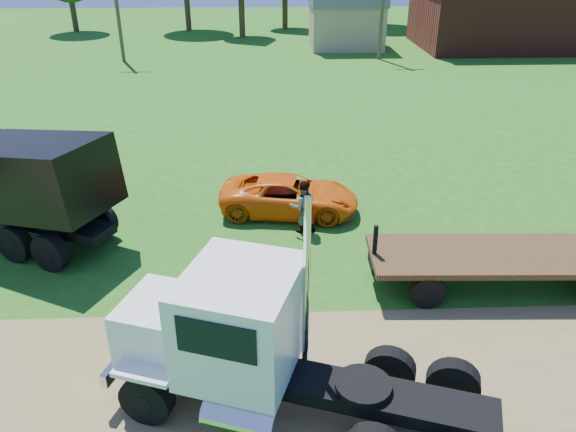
{
  "coord_description": "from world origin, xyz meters",
  "views": [
    {
      "loc": [
        -3.09,
        -9.94,
        8.97
      ],
      "look_at": [
        -2.48,
        4.61,
        1.6
      ],
      "focal_mm": 35.0,
      "sensor_mm": 36.0,
      "label": 1
    }
  ],
  "objects_px": {
    "black_dump_truck": "(1,180)",
    "orange_pickup": "(289,195)",
    "white_semi_tractor": "(246,341)",
    "flatbed_trailer": "(505,260)"
  },
  "relations": [
    {
      "from": "black_dump_truck",
      "to": "orange_pickup",
      "type": "bearing_deg",
      "value": 33.29
    },
    {
      "from": "white_semi_tractor",
      "to": "orange_pickup",
      "type": "distance_m",
      "value": 9.14
    },
    {
      "from": "black_dump_truck",
      "to": "flatbed_trailer",
      "type": "xyz_separation_m",
      "value": [
        14.95,
        -3.54,
        -1.2
      ]
    },
    {
      "from": "orange_pickup",
      "to": "flatbed_trailer",
      "type": "xyz_separation_m",
      "value": [
        5.79,
        -4.9,
        0.15
      ]
    },
    {
      "from": "white_semi_tractor",
      "to": "orange_pickup",
      "type": "relative_size",
      "value": 1.63
    },
    {
      "from": "orange_pickup",
      "to": "flatbed_trailer",
      "type": "distance_m",
      "value": 7.59
    },
    {
      "from": "black_dump_truck",
      "to": "orange_pickup",
      "type": "relative_size",
      "value": 1.74
    },
    {
      "from": "white_semi_tractor",
      "to": "orange_pickup",
      "type": "xyz_separation_m",
      "value": [
        1.28,
        9.0,
        -0.93
      ]
    },
    {
      "from": "black_dump_truck",
      "to": "orange_pickup",
      "type": "xyz_separation_m",
      "value": [
        9.16,
        1.36,
        -1.35
      ]
    },
    {
      "from": "white_semi_tractor",
      "to": "black_dump_truck",
      "type": "height_order",
      "value": "white_semi_tractor"
    }
  ]
}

